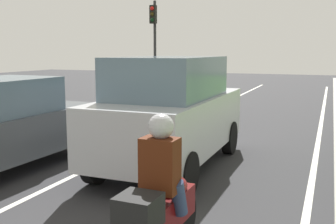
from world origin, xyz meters
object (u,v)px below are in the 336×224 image
object	(u,v)px
motorcycle	(159,220)
rider_person	(161,164)
car_sedan_left_lane	(4,125)
traffic_light_overhead_left	(154,33)
car_suv_ahead	(171,112)
car_hatchback_far	(150,92)

from	to	relation	value
motorcycle	rider_person	bearing A→B (deg)	88.34
car_sedan_left_lane	traffic_light_overhead_left	bearing A→B (deg)	102.36
car_suv_ahead	traffic_light_overhead_left	xyz separation A→B (m)	(-5.47, 11.50, 2.15)
car_hatchback_far	rider_person	xyz separation A→B (m)	(4.54, -9.63, 0.31)
rider_person	traffic_light_overhead_left	bearing A→B (deg)	115.82
car_sedan_left_lane	car_suv_ahead	bearing A→B (deg)	26.20
rider_person	car_hatchback_far	bearing A→B (deg)	116.88
car_hatchback_far	motorcycle	size ratio (longest dim) A/B	1.96
motorcycle	traffic_light_overhead_left	xyz separation A→B (m)	(-6.82, 15.24, 2.75)
car_suv_ahead	motorcycle	size ratio (longest dim) A/B	2.37
car_hatchback_far	traffic_light_overhead_left	world-z (taller)	traffic_light_overhead_left
car_hatchback_far	rider_person	world-z (taller)	car_hatchback_far
car_sedan_left_lane	motorcycle	size ratio (longest dim) A/B	2.29
car_suv_ahead	motorcycle	bearing A→B (deg)	-70.20
car_suv_ahead	car_hatchback_far	size ratio (longest dim) A/B	1.21
rider_person	traffic_light_overhead_left	world-z (taller)	traffic_light_overhead_left
car_suv_ahead	rider_person	bearing A→B (deg)	-69.92
car_suv_ahead	car_sedan_left_lane	size ratio (longest dim) A/B	1.03
motorcycle	traffic_light_overhead_left	size ratio (longest dim) A/B	0.39
car_suv_ahead	car_sedan_left_lane	xyz separation A→B (m)	(-3.06, -1.39, -0.25)
motorcycle	rider_person	world-z (taller)	rider_person
car_sedan_left_lane	rider_person	bearing A→B (deg)	-25.75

